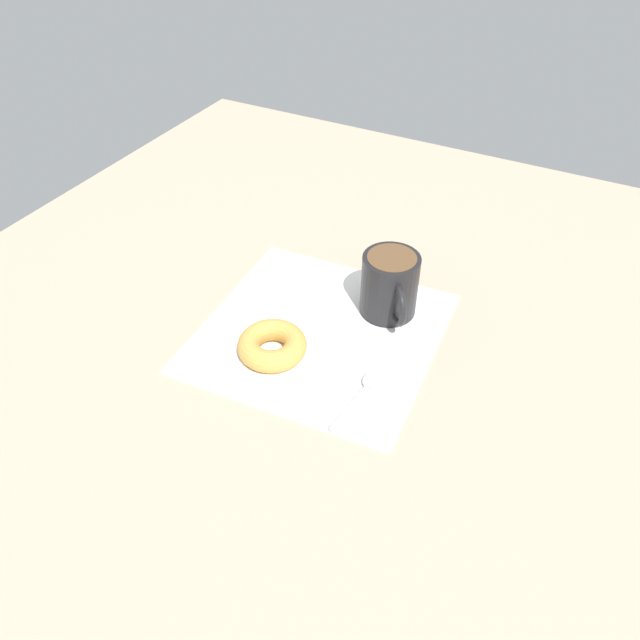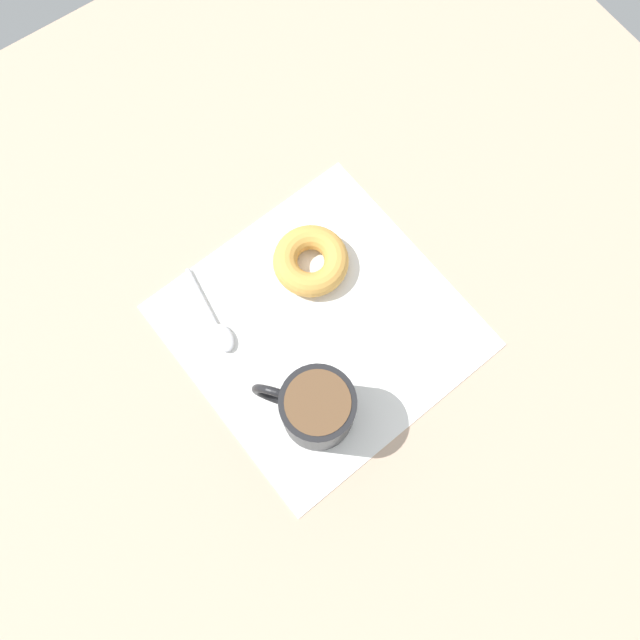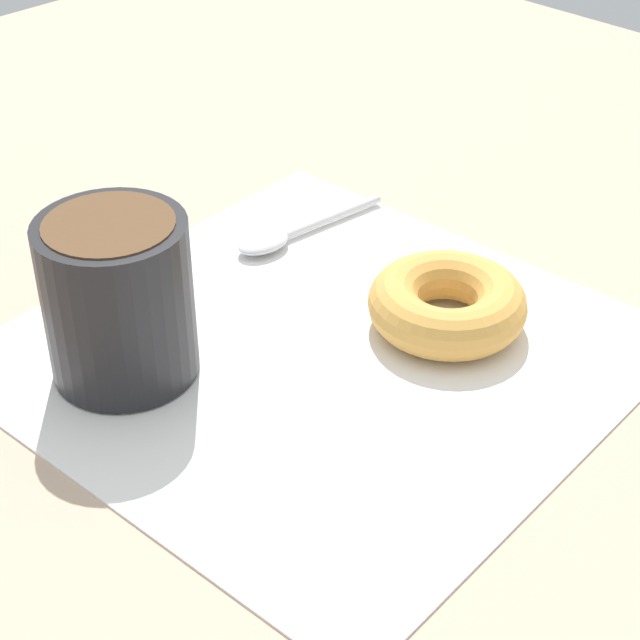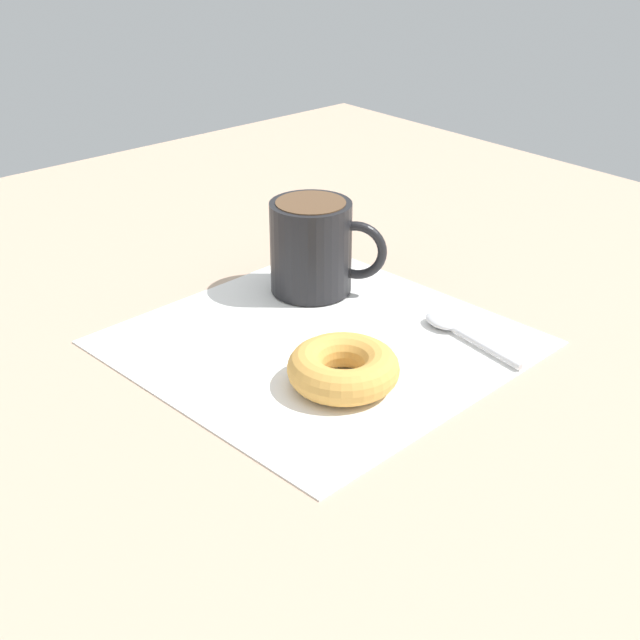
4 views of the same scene
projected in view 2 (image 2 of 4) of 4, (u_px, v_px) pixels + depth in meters
The scene contains 5 objects.
ground_plane at pixel (328, 351), 73.44cm from camera, with size 120.00×120.00×2.00cm, color tan.
napkin at pixel (320, 325), 73.18cm from camera, with size 30.89×30.89×0.30cm, color white.
coffee_cup at pixel (316, 408), 65.51cm from camera, with size 10.11×8.74×9.01cm.
donut at pixel (311, 261), 73.83cm from camera, with size 9.05×9.05×2.94cm, color gold.
spoon at pixel (217, 328), 72.51cm from camera, with size 11.66×2.84×0.90cm.
Camera 2 is at (-14.11, 11.14, 70.31)cm, focal length 35.00 mm.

